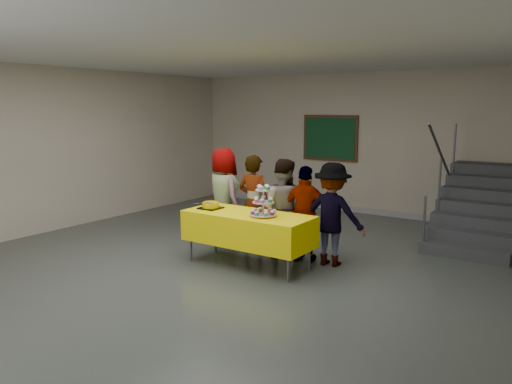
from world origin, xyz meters
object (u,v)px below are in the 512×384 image
bake_table (248,228)px  staircase (483,211)px  noticeboard (330,138)px  schoolchild_c (282,208)px  schoolchild_d (306,214)px  schoolchild_b (254,203)px  schoolchild_a (224,196)px  bear_cake (211,205)px  schoolchild_e (332,214)px  cupcake_stand (263,204)px

bake_table → staircase: 4.31m
noticeboard → staircase: bearing=-14.0°
schoolchild_c → schoolchild_d: size_ratio=1.06×
schoolchild_b → schoolchild_d: size_ratio=1.07×
schoolchild_a → schoolchild_d: bearing=-163.5°
bear_cake → schoolchild_d: 1.42m
bake_table → schoolchild_e: size_ratio=1.26×
noticeboard → schoolchild_e: bearing=-63.4°
cupcake_stand → schoolchild_d: (0.30, 0.68, -0.23)m
schoolchild_a → bake_table: bearing=165.5°
cupcake_stand → schoolchild_d: size_ratio=0.31×
cupcake_stand → schoolchild_c: (-0.11, 0.69, -0.19)m
schoolchild_c → schoolchild_d: bearing=161.6°
cupcake_stand → schoolchild_b: 1.04m
cupcake_stand → schoolchild_e: bearing=48.8°
bake_table → cupcake_stand: size_ratio=4.22×
staircase → schoolchild_a: bearing=-142.6°
schoolchild_d → noticeboard: bearing=-82.0°
schoolchild_a → schoolchild_b: (0.67, -0.08, -0.03)m
bake_table → noticeboard: noticeboard is taller
schoolchild_b → schoolchild_d: (0.98, -0.09, -0.05)m
schoolchild_c → staircase: size_ratio=0.63×
schoolchild_b → schoolchild_c: 0.58m
bake_table → bear_cake: size_ratio=5.25×
cupcake_stand → schoolchild_a: bearing=148.0°
schoolchild_e → noticeboard: noticeboard is taller
schoolchild_c → schoolchild_d: (0.41, -0.01, -0.04)m
bear_cake → cupcake_stand: bearing=-0.9°
bear_cake → schoolchild_b: size_ratio=0.23×
bear_cake → schoolchild_b: (0.27, 0.75, -0.06)m
schoolchild_c → noticeboard: (-1.03, 3.72, 0.85)m
bear_cake → schoolchild_d: schoolchild_d is taller
cupcake_stand → staircase: bearing=58.3°
bear_cake → staircase: 4.76m
bake_table → cupcake_stand: (0.29, -0.05, 0.39)m
staircase → noticeboard: 3.63m
cupcake_stand → schoolchild_c: 0.72m
bake_table → schoolchild_e: schoolchild_e is taller
cupcake_stand → noticeboard: bearing=104.6°
bake_table → schoolchild_c: schoolchild_c is taller
schoolchild_a → schoolchild_d: size_ratio=1.12×
bake_table → schoolchild_c: 0.69m
bear_cake → schoolchild_c: 1.08m
schoolchild_c → schoolchild_d: schoolchild_c is taller
schoolchild_a → schoolchild_e: schoolchild_a is taller
cupcake_stand → noticeboard: noticeboard is taller
schoolchild_d → noticeboard: noticeboard is taller
schoolchild_e → staircase: 3.20m
bake_table → schoolchild_d: 0.87m
bear_cake → schoolchild_e: size_ratio=0.24×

